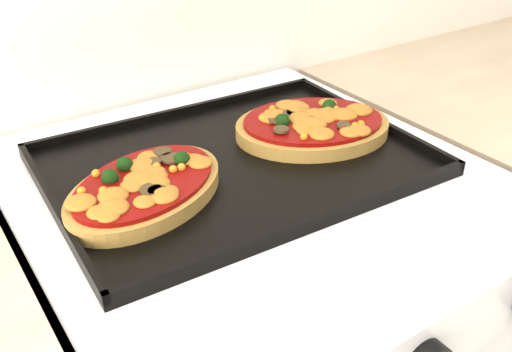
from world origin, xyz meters
TOP-DOWN VIEW (x-y plane):
  - control_panel at (-0.03, 1.39)m, footprint 0.60×0.02m
  - baking_tray at (-0.03, 1.72)m, footprint 0.50×0.38m
  - pizza_left at (-0.17, 1.70)m, footprint 0.26×0.22m
  - pizza_right at (0.11, 1.72)m, footprint 0.27×0.24m

SIDE VIEW (x-z plane):
  - control_panel at x=-0.03m, z-range 0.81..0.90m
  - baking_tray at x=-0.03m, z-range 0.91..0.93m
  - pizza_left at x=-0.17m, z-range 0.92..0.95m
  - pizza_right at x=0.11m, z-range 0.92..0.95m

